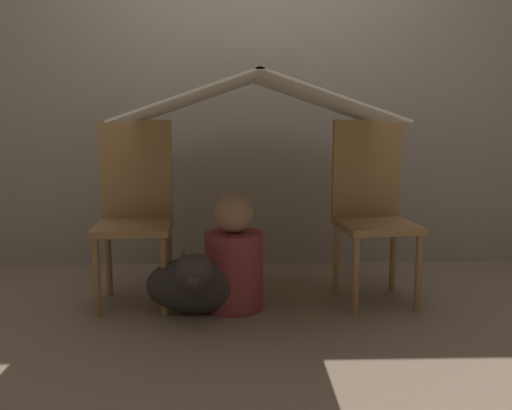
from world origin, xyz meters
The scene contains 7 objects.
ground_plane centered at (0.00, 0.00, 0.00)m, with size 8.80×8.80×0.00m, color #7A6651.
wall_back centered at (0.00, 0.92, 1.25)m, with size 7.00×0.05×2.50m.
chair_left centered at (-0.64, 0.15, 0.52)m, with size 0.41×0.41×0.98m.
chair_right centered at (0.63, 0.15, 0.52)m, with size 0.44×0.44×0.98m.
sheet_canopy centered at (0.00, 0.07, 1.09)m, with size 1.29×1.11×0.23m.
person_front centered at (-0.12, 0.00, 0.26)m, with size 0.30×0.30×0.61m.
dog centered at (-0.30, -0.11, 0.17)m, with size 0.52×0.42×0.38m.
Camera 1 is at (-0.09, -2.87, 1.01)m, focal length 40.00 mm.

